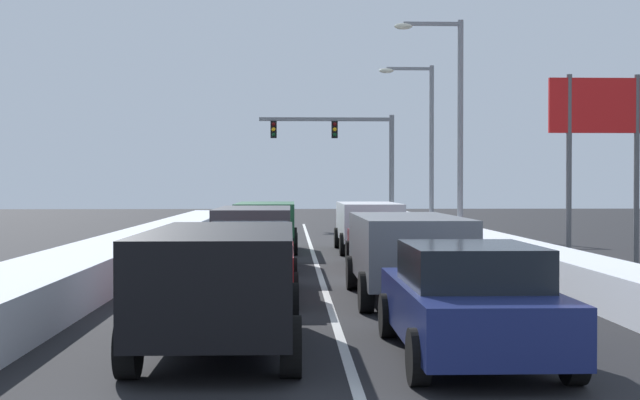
% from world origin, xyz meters
% --- Properties ---
extents(ground_plane, '(120.00, 120.00, 0.00)m').
position_xyz_m(ground_plane, '(0.00, 17.33, 0.00)').
color(ground_plane, black).
extents(lane_stripe_between_right_lane_and_center_lane, '(0.14, 47.65, 0.01)m').
position_xyz_m(lane_stripe_between_right_lane_and_center_lane, '(-0.00, 21.66, 0.00)').
color(lane_stripe_between_right_lane_and_center_lane, silver).
rests_on(lane_stripe_between_right_lane_and_center_lane, ground).
extents(snow_bank_right_shoulder, '(1.36, 47.65, 0.77)m').
position_xyz_m(snow_bank_right_shoulder, '(5.30, 21.66, 0.38)').
color(snow_bank_right_shoulder, white).
rests_on(snow_bank_right_shoulder, ground).
extents(snow_bank_left_shoulder, '(1.97, 47.65, 0.81)m').
position_xyz_m(snow_bank_left_shoulder, '(-5.30, 21.66, 0.41)').
color(snow_bank_left_shoulder, white).
rests_on(snow_bank_left_shoulder, ground).
extents(sedan_navy_right_lane_nearest, '(2.00, 4.50, 1.51)m').
position_xyz_m(sedan_navy_right_lane_nearest, '(1.60, 6.65, 0.76)').
color(sedan_navy_right_lane_nearest, navy).
rests_on(sedan_navy_right_lane_nearest, ground).
extents(suv_gray_right_lane_second, '(2.16, 4.90, 1.67)m').
position_xyz_m(suv_gray_right_lane_second, '(1.56, 12.42, 1.02)').
color(suv_gray_right_lane_second, slate).
rests_on(suv_gray_right_lane_second, ground).
extents(sedan_maroon_right_lane_third, '(2.00, 4.50, 1.51)m').
position_xyz_m(sedan_maroon_right_lane_third, '(1.87, 18.89, 0.76)').
color(sedan_maroon_right_lane_third, maroon).
rests_on(sedan_maroon_right_lane_third, ground).
extents(suv_white_right_lane_fourth, '(2.16, 4.90, 1.67)m').
position_xyz_m(suv_white_right_lane_fourth, '(1.92, 24.75, 1.02)').
color(suv_white_right_lane_fourth, silver).
rests_on(suv_white_right_lane_fourth, ground).
extents(suv_black_center_lane_nearest, '(2.16, 4.90, 1.67)m').
position_xyz_m(suv_black_center_lane_nearest, '(-1.69, 7.29, 1.02)').
color(suv_black_center_lane_nearest, black).
rests_on(suv_black_center_lane_nearest, ground).
extents(sedan_red_center_lane_second, '(2.00, 4.50, 1.51)m').
position_xyz_m(sedan_red_center_lane_second, '(-1.59, 12.98, 0.76)').
color(sedan_red_center_lane_second, maroon).
rests_on(sedan_red_center_lane_second, ground).
extents(suv_charcoal_center_lane_third, '(2.16, 4.90, 1.67)m').
position_xyz_m(suv_charcoal_center_lane_third, '(-1.73, 18.71, 1.02)').
color(suv_charcoal_center_lane_third, '#38383D').
rests_on(suv_charcoal_center_lane_third, ground).
extents(suv_green_center_lane_fourth, '(2.16, 4.90, 1.67)m').
position_xyz_m(suv_green_center_lane_fourth, '(-1.60, 24.93, 1.02)').
color(suv_green_center_lane_fourth, '#1E5633').
rests_on(suv_green_center_lane_fourth, ground).
extents(traffic_light_gantry, '(7.54, 0.47, 6.20)m').
position_xyz_m(traffic_light_gantry, '(2.57, 43.31, 4.50)').
color(traffic_light_gantry, slate).
rests_on(traffic_light_gantry, ground).
extents(street_lamp_right_near, '(2.66, 0.36, 8.28)m').
position_xyz_m(street_lamp_right_near, '(5.45, 10.83, 4.94)').
color(street_lamp_right_near, gray).
rests_on(street_lamp_right_near, ground).
extents(street_lamp_right_mid, '(2.66, 0.36, 8.59)m').
position_xyz_m(street_lamp_right_mid, '(5.41, 28.16, 5.11)').
color(street_lamp_right_mid, gray).
rests_on(street_lamp_right_mid, ground).
extents(street_lamp_right_far, '(2.66, 0.36, 8.06)m').
position_xyz_m(street_lamp_right_far, '(5.71, 36.82, 4.83)').
color(street_lamp_right_far, gray).
rests_on(street_lamp_right_far, ground).
extents(roadside_sign_right, '(3.20, 0.16, 5.50)m').
position_xyz_m(roadside_sign_right, '(8.36, 20.20, 4.02)').
color(roadside_sign_right, '#59595B').
rests_on(roadside_sign_right, ground).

